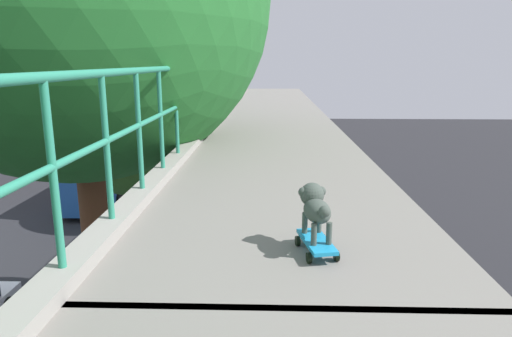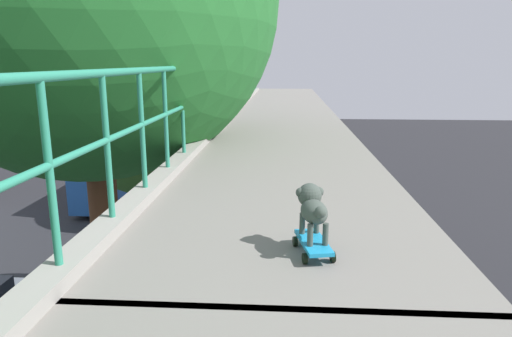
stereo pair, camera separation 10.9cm
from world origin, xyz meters
name	(u,v)px [view 1 (the left image)]	position (x,y,z in m)	size (l,w,h in m)	color
car_blue_fifth	(113,267)	(-4.50, 12.82, 0.64)	(1.75, 4.56, 1.31)	#1C3C94
city_bus	(114,161)	(-8.19, 24.10, 1.90)	(2.54, 10.72, 3.37)	#1F498F
roadside_tree_mid	(77,5)	(-2.01, 5.57, 8.34)	(5.74, 5.74, 11.06)	brown
roadside_tree_far	(142,131)	(-2.42, 10.05, 5.79)	(4.08, 4.08, 7.57)	#4B3829
roadside_tree_farthest	(192,102)	(-2.57, 18.46, 5.81)	(4.72, 4.72, 7.92)	#4D371F
toy_skateboard	(316,243)	(1.16, 1.22, 6.43)	(0.26, 0.43, 0.09)	#1B8EC6
small_dog	(315,205)	(1.15, 1.28, 6.65)	(0.22, 0.40, 0.33)	#404942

